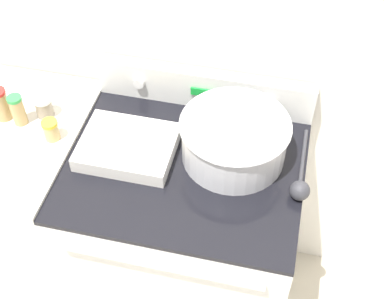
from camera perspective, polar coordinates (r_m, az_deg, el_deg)
The scene contains 11 objects.
kitchen_wall at distance 1.86m, azimuth 1.91°, elevation 13.57°, with size 8.00×0.05×2.50m.
stove_range at distance 2.17m, azimuth -0.62°, elevation -9.58°, with size 0.80×0.70×0.92m.
control_panel at distance 1.97m, azimuth 1.37°, elevation 6.53°, with size 0.80×0.07×0.15m.
side_counter at distance 2.34m, azimuth -15.93°, elevation -6.21°, with size 0.46×0.67×0.94m.
mixing_bowl at distance 1.77m, azimuth 4.53°, elevation 1.23°, with size 0.37×0.37×0.16m.
casserole_dish at distance 1.83m, azimuth -6.88°, elevation 0.36°, with size 0.32×0.25×0.05m.
ladle at distance 1.74m, azimuth 11.48°, elevation -3.76°, with size 0.07×0.33×0.07m.
spice_jar_yellow_cap at distance 1.91m, azimuth -14.81°, elevation 2.03°, with size 0.06×0.06×0.08m.
spice_jar_white_cap at distance 2.00m, azimuth -15.52°, elevation 4.42°, with size 0.06×0.06×0.08m.
spice_jar_green_cap at distance 1.98m, azimuth -18.10°, elevation 4.04°, with size 0.05×0.05×0.12m.
spice_jar_red_cap at distance 2.02m, azimuth -19.72°, elevation 4.56°, with size 0.06×0.06×0.13m.
Camera 1 is at (0.29, -0.81, 2.29)m, focal length 50.00 mm.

